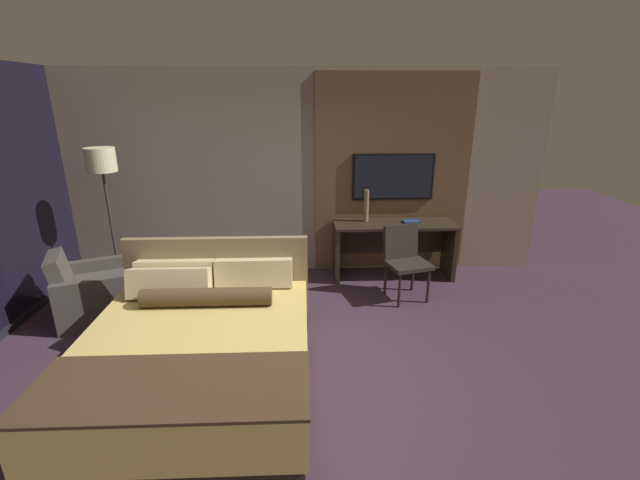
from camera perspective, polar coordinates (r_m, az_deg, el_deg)
ground_plane at (r=4.12m, az=-5.26°, el=-17.68°), size 16.00×16.00×0.00m
wall_back_tv_panel at (r=6.00m, az=-2.69°, el=8.71°), size 7.20×0.09×2.80m
bed at (r=3.90m, az=-15.80°, el=-14.48°), size 1.86×2.13×1.08m
desk at (r=6.04m, az=9.72°, el=-0.00°), size 1.65×0.57×0.79m
tv at (r=6.06m, az=9.71°, el=8.30°), size 1.13×0.04×0.64m
desk_chair at (r=5.44m, az=11.19°, el=-1.99°), size 0.60×0.60×0.91m
armchair_by_window at (r=5.59m, az=-28.30°, el=-6.39°), size 0.95×0.97×0.81m
floor_lamp at (r=5.72m, az=-26.98°, el=7.99°), size 0.34×0.34×1.87m
vase_tall at (r=5.90m, az=6.18°, el=4.57°), size 0.07×0.07×0.44m
book at (r=5.98m, az=12.06°, el=2.42°), size 0.23×0.17×0.03m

